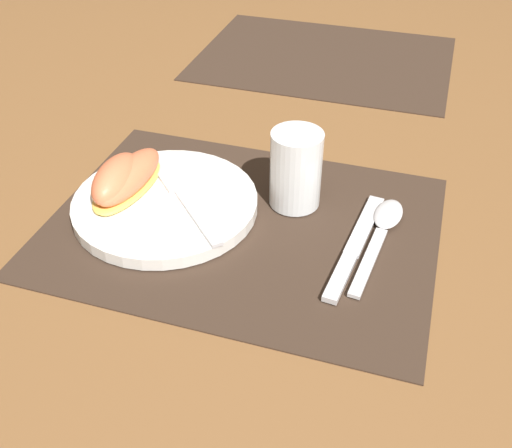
% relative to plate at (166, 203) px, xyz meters
% --- Properties ---
extents(ground_plane, '(3.00, 3.00, 0.00)m').
position_rel_plate_xyz_m(ground_plane, '(0.10, -0.00, -0.01)').
color(ground_plane, brown).
extents(placemat, '(0.47, 0.35, 0.00)m').
position_rel_plate_xyz_m(placemat, '(0.10, -0.00, -0.01)').
color(placemat, '#38281E').
rests_on(placemat, ground_plane).
extents(placemat_far, '(0.47, 0.35, 0.00)m').
position_rel_plate_xyz_m(placemat_far, '(0.09, 0.53, -0.01)').
color(placemat_far, '#38281E').
rests_on(placemat_far, ground_plane).
extents(plate, '(0.23, 0.23, 0.02)m').
position_rel_plate_xyz_m(plate, '(0.00, 0.00, 0.00)').
color(plate, white).
rests_on(plate, placemat).
extents(juice_glass, '(0.06, 0.06, 0.10)m').
position_rel_plate_xyz_m(juice_glass, '(0.15, 0.06, 0.04)').
color(juice_glass, silver).
rests_on(juice_glass, placemat).
extents(knife, '(0.04, 0.20, 0.01)m').
position_rel_plate_xyz_m(knife, '(0.24, -0.01, -0.01)').
color(knife, silver).
rests_on(knife, placemat).
extents(spoon, '(0.04, 0.19, 0.01)m').
position_rel_plate_xyz_m(spoon, '(0.27, 0.04, -0.00)').
color(spoon, silver).
rests_on(spoon, placemat).
extents(fork, '(0.15, 0.15, 0.00)m').
position_rel_plate_xyz_m(fork, '(0.02, 0.01, 0.01)').
color(fork, silver).
rests_on(fork, plate).
extents(citrus_wedge_0, '(0.06, 0.14, 0.04)m').
position_rel_plate_xyz_m(citrus_wedge_0, '(-0.05, 0.01, 0.02)').
color(citrus_wedge_0, '#F7C656').
rests_on(citrus_wedge_0, plate).
extents(citrus_wedge_1, '(0.06, 0.11, 0.05)m').
position_rel_plate_xyz_m(citrus_wedge_1, '(-0.06, -0.01, 0.03)').
color(citrus_wedge_1, '#F7C656').
rests_on(citrus_wedge_1, plate).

